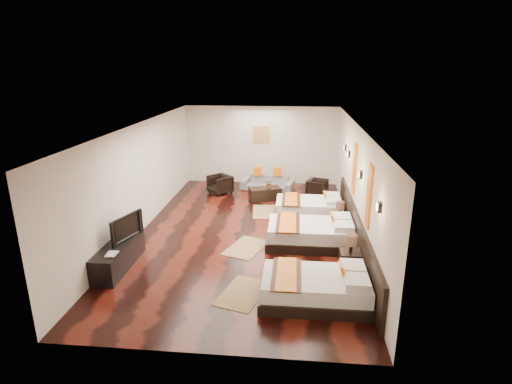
# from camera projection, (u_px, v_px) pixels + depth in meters

# --- Properties ---
(floor) EXTENTS (5.50, 9.50, 0.01)m
(floor) POSITION_uv_depth(u_px,v_px,m) (246.00, 232.00, 10.74)
(floor) COLOR black
(floor) RESTS_ON ground
(ceiling) EXTENTS (5.50, 9.50, 0.01)m
(ceiling) POSITION_uv_depth(u_px,v_px,m) (245.00, 125.00, 9.90)
(ceiling) COLOR white
(ceiling) RESTS_ON floor
(back_wall) EXTENTS (5.50, 0.01, 2.80)m
(back_wall) POSITION_uv_depth(u_px,v_px,m) (261.00, 145.00, 14.83)
(back_wall) COLOR silver
(back_wall) RESTS_ON floor
(left_wall) EXTENTS (0.01, 9.50, 2.80)m
(left_wall) POSITION_uv_depth(u_px,v_px,m) (140.00, 178.00, 10.57)
(left_wall) COLOR silver
(left_wall) RESTS_ON floor
(right_wall) EXTENTS (0.01, 9.50, 2.80)m
(right_wall) POSITION_uv_depth(u_px,v_px,m) (356.00, 184.00, 10.06)
(right_wall) COLOR silver
(right_wall) RESTS_ON floor
(headboard_panel) EXTENTS (0.08, 6.60, 0.90)m
(headboard_panel) POSITION_uv_depth(u_px,v_px,m) (356.00, 232.00, 9.59)
(headboard_panel) COLOR black
(headboard_panel) RESTS_ON floor
(bed_near) EXTENTS (2.04, 1.28, 0.78)m
(bed_near) POSITION_uv_depth(u_px,v_px,m) (316.00, 287.00, 7.57)
(bed_near) COLOR black
(bed_near) RESTS_ON floor
(bed_mid) EXTENTS (2.15, 1.35, 0.82)m
(bed_mid) POSITION_uv_depth(u_px,v_px,m) (312.00, 233.00, 9.95)
(bed_mid) COLOR black
(bed_mid) RESTS_ON floor
(bed_far) EXTENTS (1.96, 1.23, 0.75)m
(bed_far) POSITION_uv_depth(u_px,v_px,m) (310.00, 208.00, 11.80)
(bed_far) COLOR black
(bed_far) RESTS_ON floor
(nightstand_a) EXTENTS (0.43, 0.43, 0.86)m
(nightstand_a) POSITION_uv_depth(u_px,v_px,m) (350.00, 259.00, 8.58)
(nightstand_a) COLOR black
(nightstand_a) RESTS_ON floor
(nightstand_b) EXTENTS (0.41, 0.41, 0.81)m
(nightstand_b) POSITION_uv_depth(u_px,v_px,m) (339.00, 221.00, 10.75)
(nightstand_b) COLOR black
(nightstand_b) RESTS_ON floor
(jute_mat_near) EXTENTS (1.06, 1.36, 0.01)m
(jute_mat_near) POSITION_uv_depth(u_px,v_px,m) (243.00, 293.00, 7.87)
(jute_mat_near) COLOR olive
(jute_mat_near) RESTS_ON floor
(jute_mat_mid) EXTENTS (1.12, 1.38, 0.01)m
(jute_mat_mid) POSITION_uv_depth(u_px,v_px,m) (246.00, 247.00, 9.83)
(jute_mat_mid) COLOR olive
(jute_mat_mid) RESTS_ON floor
(jute_mat_far) EXTENTS (0.85, 1.26, 0.01)m
(jute_mat_far) POSITION_uv_depth(u_px,v_px,m) (265.00, 212.00, 12.20)
(jute_mat_far) COLOR olive
(jute_mat_far) RESTS_ON floor
(tv_console) EXTENTS (0.50, 1.80, 0.55)m
(tv_console) POSITION_uv_depth(u_px,v_px,m) (119.00, 255.00, 8.82)
(tv_console) COLOR black
(tv_console) RESTS_ON floor
(tv) EXTENTS (0.42, 0.97, 0.57)m
(tv) POSITION_uv_depth(u_px,v_px,m) (124.00, 227.00, 8.90)
(tv) COLOR black
(tv) RESTS_ON tv_console
(book) EXTENTS (0.22, 0.29, 0.03)m
(book) POSITION_uv_depth(u_px,v_px,m) (107.00, 254.00, 8.23)
(book) COLOR black
(book) RESTS_ON tv_console
(figurine) EXTENTS (0.37, 0.37, 0.34)m
(figurine) POSITION_uv_depth(u_px,v_px,m) (132.00, 222.00, 9.46)
(figurine) COLOR brown
(figurine) RESTS_ON tv_console
(sofa) EXTENTS (1.93, 1.09, 0.53)m
(sofa) POSITION_uv_depth(u_px,v_px,m) (267.00, 183.00, 14.23)
(sofa) COLOR slate
(sofa) RESTS_ON floor
(armchair_left) EXTENTS (0.97, 0.97, 0.64)m
(armchair_left) POSITION_uv_depth(u_px,v_px,m) (220.00, 184.00, 13.86)
(armchair_left) COLOR black
(armchair_left) RESTS_ON floor
(armchair_right) EXTENTS (0.81, 0.80, 0.58)m
(armchair_right) POSITION_uv_depth(u_px,v_px,m) (317.00, 188.00, 13.56)
(armchair_right) COLOR black
(armchair_right) RESTS_ON floor
(coffee_table) EXTENTS (1.11, 0.81, 0.40)m
(coffee_table) POSITION_uv_depth(u_px,v_px,m) (265.00, 194.00, 13.25)
(coffee_table) COLOR black
(coffee_table) RESTS_ON floor
(table_plant) EXTENTS (0.32, 0.30, 0.30)m
(table_plant) POSITION_uv_depth(u_px,v_px,m) (269.00, 184.00, 13.09)
(table_plant) COLOR #215A1E
(table_plant) RESTS_ON coffee_table
(orange_panel_a) EXTENTS (0.04, 0.40, 1.30)m
(orange_panel_a) POSITION_uv_depth(u_px,v_px,m) (369.00, 196.00, 8.17)
(orange_panel_a) COLOR #D86014
(orange_panel_a) RESTS_ON right_wall
(orange_panel_b) EXTENTS (0.04, 0.40, 1.30)m
(orange_panel_b) POSITION_uv_depth(u_px,v_px,m) (354.00, 169.00, 10.26)
(orange_panel_b) COLOR #D86014
(orange_panel_b) RESTS_ON right_wall
(sconce_near) EXTENTS (0.07, 0.12, 0.18)m
(sconce_near) POSITION_uv_depth(u_px,v_px,m) (379.00, 207.00, 7.08)
(sconce_near) COLOR black
(sconce_near) RESTS_ON right_wall
(sconce_mid) EXTENTS (0.07, 0.12, 0.18)m
(sconce_mid) POSITION_uv_depth(u_px,v_px,m) (360.00, 175.00, 9.17)
(sconce_mid) COLOR black
(sconce_mid) RESTS_ON right_wall
(sconce_far) EXTENTS (0.07, 0.12, 0.18)m
(sconce_far) POSITION_uv_depth(u_px,v_px,m) (349.00, 154.00, 11.26)
(sconce_far) COLOR black
(sconce_far) RESTS_ON right_wall
(sconce_lounge) EXTENTS (0.07, 0.12, 0.18)m
(sconce_lounge) POSITION_uv_depth(u_px,v_px,m) (345.00, 148.00, 12.12)
(sconce_lounge) COLOR black
(sconce_lounge) RESTS_ON right_wall
(gold_artwork) EXTENTS (0.60, 0.04, 0.60)m
(gold_artwork) POSITION_uv_depth(u_px,v_px,m) (261.00, 134.00, 14.69)
(gold_artwork) COLOR #AD873F
(gold_artwork) RESTS_ON back_wall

